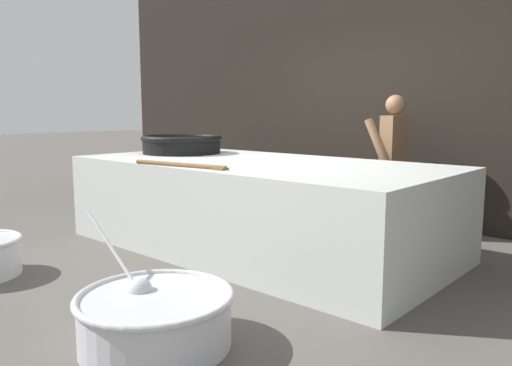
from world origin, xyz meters
The scene contains 7 objects.
ground_plane centered at (0.00, 0.00, 0.00)m, with size 60.00×60.00×0.00m, color #56514C.
back_wall centered at (0.00, 2.19, 1.97)m, with size 9.64×0.24×3.94m, color black.
hearth_platform centered at (0.00, 0.00, 0.45)m, with size 3.86×1.91×0.90m.
giant_wok_near centered at (-1.31, 0.13, 1.01)m, with size 0.96×0.96×0.22m.
stirring_paddle centered at (-0.12, -0.85, 0.91)m, with size 1.05×0.23×0.04m.
cook centered at (0.75, 1.50, 0.86)m, with size 0.38×0.59×1.58m.
prep_bowl_vegetables centered at (1.01, -2.04, 0.18)m, with size 1.23×0.95×0.72m.
Camera 1 is at (3.35, -3.75, 1.39)m, focal length 35.00 mm.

